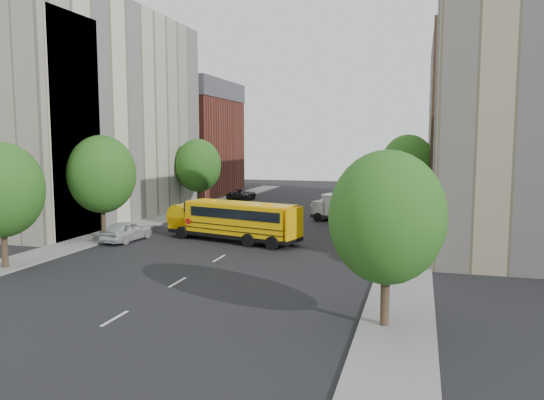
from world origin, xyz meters
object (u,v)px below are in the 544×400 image
at_px(parked_car_0, 127,231).
at_px(parked_car_5, 396,195).
at_px(parked_car_3, 370,246).
at_px(street_tree_5, 410,165).
at_px(parked_car_2, 242,194).
at_px(street_tree_1, 102,174).
at_px(street_tree_2, 198,166).
at_px(street_tree_4, 408,166).
at_px(street_tree_3, 387,217).
at_px(street_tree_0, 1,190).
at_px(school_bus, 232,219).
at_px(safari_truck, 345,208).
at_px(parked_car_1, 193,209).
at_px(parked_car_4, 385,208).

relative_size(parked_car_0, parked_car_5, 1.15).
bearing_deg(parked_car_3, street_tree_5, 92.03).
bearing_deg(parked_car_2, parked_car_5, -162.77).
relative_size(street_tree_1, street_tree_5, 1.05).
height_order(street_tree_2, street_tree_4, street_tree_4).
relative_size(street_tree_3, parked_car_5, 1.79).
bearing_deg(street_tree_1, street_tree_2, 90.00).
bearing_deg(street_tree_0, parked_car_5, 65.00).
relative_size(street_tree_2, street_tree_5, 1.03).
bearing_deg(school_bus, street_tree_3, -36.57).
height_order(street_tree_1, street_tree_3, street_tree_1).
xyz_separation_m(street_tree_4, parked_car_5, (-1.76, 15.41, -4.42)).
bearing_deg(street_tree_0, safari_truck, 54.70).
relative_size(parked_car_0, parked_car_2, 0.88).
relative_size(street_tree_2, parked_car_0, 1.68).
bearing_deg(street_tree_5, parked_car_0, -123.10).
bearing_deg(street_tree_3, street_tree_2, 124.51).
bearing_deg(parked_car_3, street_tree_1, -177.52).
relative_size(street_tree_2, parked_car_5, 1.93).
distance_m(street_tree_0, parked_car_5, 48.07).
bearing_deg(parked_car_1, street_tree_1, 89.03).
bearing_deg(parked_car_2, parked_car_3, 124.88).
bearing_deg(school_bus, safari_truck, 75.05).
height_order(school_bus, safari_truck, school_bus).
height_order(street_tree_4, safari_truck, street_tree_4).
distance_m(street_tree_1, parked_car_1, 14.18).
xyz_separation_m(street_tree_5, parked_car_3, (-1.78, -31.00, -4.00)).
xyz_separation_m(street_tree_3, parked_car_5, (-1.76, 47.41, -3.80)).
xyz_separation_m(street_tree_3, parked_car_1, (-20.60, 27.46, -3.75)).
distance_m(street_tree_4, parked_car_5, 16.13).
height_order(street_tree_2, street_tree_3, street_tree_2).
height_order(street_tree_1, parked_car_5, street_tree_1).
distance_m(street_tree_2, street_tree_4, 22.00).
bearing_deg(parked_car_0, safari_truck, -131.20).
xyz_separation_m(parked_car_1, parked_car_4, (18.40, 6.30, -0.06)).
distance_m(street_tree_5, safari_truck, 17.75).
bearing_deg(parked_car_2, street_tree_4, 155.52).
relative_size(street_tree_1, street_tree_3, 1.11).
distance_m(street_tree_0, parked_car_0, 10.61).
height_order(street_tree_1, parked_car_2, street_tree_1).
distance_m(street_tree_5, parked_car_1, 26.72).
bearing_deg(parked_car_4, parked_car_0, -136.93).
height_order(street_tree_3, parked_car_0, street_tree_3).
xyz_separation_m(street_tree_0, school_bus, (9.73, 11.84, -2.96)).
xyz_separation_m(street_tree_0, parked_car_3, (20.22, 9.00, -3.94)).
height_order(street_tree_2, street_tree_5, street_tree_2).
xyz_separation_m(safari_truck, parked_car_2, (-15.19, 14.94, -0.63)).
height_order(parked_car_2, parked_car_3, parked_car_2).
height_order(parked_car_1, parked_car_5, parked_car_1).
bearing_deg(parked_car_1, parked_car_0, 98.28).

